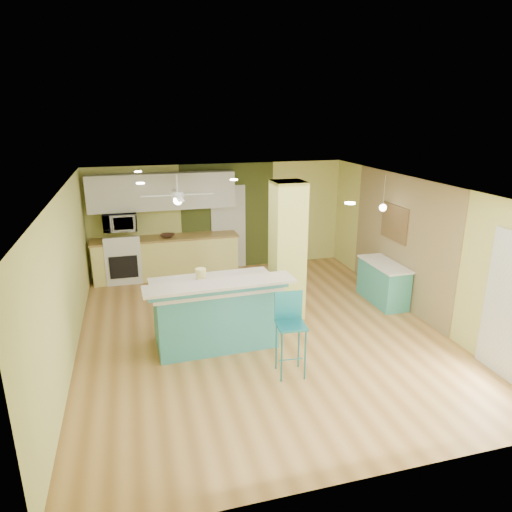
# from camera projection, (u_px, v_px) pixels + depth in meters

# --- Properties ---
(floor) EXTENTS (6.00, 7.00, 0.01)m
(floor) POSITION_uv_depth(u_px,v_px,m) (260.00, 331.00, 7.91)
(floor) COLOR olive
(floor) RESTS_ON ground
(ceiling) EXTENTS (6.00, 7.00, 0.01)m
(ceiling) POSITION_uv_depth(u_px,v_px,m) (260.00, 187.00, 7.15)
(ceiling) COLOR white
(ceiling) RESTS_ON wall_back
(wall_back) EXTENTS (6.00, 0.01, 2.50)m
(wall_back) POSITION_uv_depth(u_px,v_px,m) (220.00, 217.00, 10.75)
(wall_back) COLOR #CFD06F
(wall_back) RESTS_ON floor
(wall_front) EXTENTS (6.00, 0.01, 2.50)m
(wall_front) POSITION_uv_depth(u_px,v_px,m) (361.00, 376.00, 4.31)
(wall_front) COLOR #CFD06F
(wall_front) RESTS_ON floor
(wall_left) EXTENTS (0.01, 7.00, 2.50)m
(wall_left) POSITION_uv_depth(u_px,v_px,m) (66.00, 279.00, 6.77)
(wall_left) COLOR #CFD06F
(wall_left) RESTS_ON floor
(wall_right) EXTENTS (0.01, 7.00, 2.50)m
(wall_right) POSITION_uv_depth(u_px,v_px,m) (419.00, 249.00, 8.28)
(wall_right) COLOR #CFD06F
(wall_right) RESTS_ON floor
(wood_panel) EXTENTS (0.02, 3.40, 2.50)m
(wood_panel) POSITION_uv_depth(u_px,v_px,m) (400.00, 240.00, 8.83)
(wood_panel) COLOR olive
(wood_panel) RESTS_ON floor
(olive_accent) EXTENTS (2.20, 0.02, 2.50)m
(olive_accent) POSITION_uv_depth(u_px,v_px,m) (228.00, 217.00, 10.78)
(olive_accent) COLOR #3B441B
(olive_accent) RESTS_ON floor
(interior_door) EXTENTS (0.82, 0.05, 2.00)m
(interior_door) POSITION_uv_depth(u_px,v_px,m) (228.00, 227.00, 10.83)
(interior_door) COLOR silver
(interior_door) RESTS_ON floor
(column) EXTENTS (0.55, 0.55, 2.50)m
(column) POSITION_uv_depth(u_px,v_px,m) (287.00, 251.00, 8.15)
(column) COLOR #C0C25A
(column) RESTS_ON floor
(kitchen_run) EXTENTS (3.25, 0.63, 0.94)m
(kitchen_run) POSITION_uv_depth(u_px,v_px,m) (167.00, 257.00, 10.38)
(kitchen_run) COLOR #EBE17B
(kitchen_run) RESTS_ON floor
(stove) EXTENTS (0.76, 0.66, 1.08)m
(stove) POSITION_uv_depth(u_px,v_px,m) (124.00, 261.00, 10.13)
(stove) COLOR white
(stove) RESTS_ON floor
(upper_cabinets) EXTENTS (3.20, 0.34, 0.80)m
(upper_cabinets) POSITION_uv_depth(u_px,v_px,m) (162.00, 191.00, 10.04)
(upper_cabinets) COLOR silver
(upper_cabinets) RESTS_ON wall_back
(microwave) EXTENTS (0.70, 0.48, 0.39)m
(microwave) POSITION_uv_depth(u_px,v_px,m) (120.00, 222.00, 9.87)
(microwave) COLOR white
(microwave) RESTS_ON wall_back
(ceiling_fan) EXTENTS (1.41, 1.41, 0.61)m
(ceiling_fan) POSITION_uv_depth(u_px,v_px,m) (178.00, 195.00, 8.84)
(ceiling_fan) COLOR silver
(ceiling_fan) RESTS_ON ceiling
(pendant_lamp) EXTENTS (0.14, 0.14, 0.69)m
(pendant_lamp) POSITION_uv_depth(u_px,v_px,m) (383.00, 207.00, 8.69)
(pendant_lamp) COLOR silver
(pendant_lamp) RESTS_ON ceiling
(wall_decor) EXTENTS (0.03, 0.90, 0.70)m
(wall_decor) POSITION_uv_depth(u_px,v_px,m) (395.00, 223.00, 8.92)
(wall_decor) COLOR brown
(wall_decor) RESTS_ON wood_panel
(peninsula) EXTENTS (2.28, 1.27, 1.21)m
(peninsula) POSITION_uv_depth(u_px,v_px,m) (215.00, 312.00, 7.33)
(peninsula) COLOR teal
(peninsula) RESTS_ON floor
(bar_stool) EXTENTS (0.44, 0.44, 1.22)m
(bar_stool) POSITION_uv_depth(u_px,v_px,m) (290.00, 320.00, 6.44)
(bar_stool) COLOR #1C707F
(bar_stool) RESTS_ON floor
(side_counter) EXTENTS (0.53, 1.26, 0.81)m
(side_counter) POSITION_uv_depth(u_px,v_px,m) (383.00, 282.00, 9.01)
(side_counter) COLOR teal
(side_counter) RESTS_ON floor
(fruit_bowl) EXTENTS (0.38, 0.38, 0.08)m
(fruit_bowl) POSITION_uv_depth(u_px,v_px,m) (167.00, 236.00, 10.18)
(fruit_bowl) COLOR #3B2318
(fruit_bowl) RESTS_ON kitchen_run
(canister) EXTENTS (0.17, 0.17, 0.19)m
(canister) POSITION_uv_depth(u_px,v_px,m) (201.00, 274.00, 7.29)
(canister) COLOR yellow
(canister) RESTS_ON peninsula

